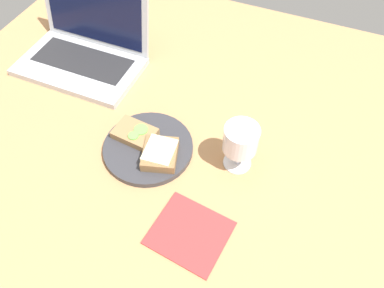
% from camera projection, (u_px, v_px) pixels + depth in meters
% --- Properties ---
extents(wooden_table, '(1.40, 1.40, 0.03)m').
position_uv_depth(wooden_table, '(163.00, 158.00, 0.92)').
color(wooden_table, '#B27F51').
rests_on(wooden_table, ground).
extents(plate, '(0.22, 0.22, 0.02)m').
position_uv_depth(plate, '(148.00, 148.00, 0.91)').
color(plate, '#333338').
rests_on(plate, wooden_table).
extents(sandwich_with_cheese, '(0.10, 0.11, 0.03)m').
position_uv_depth(sandwich_with_cheese, '(160.00, 153.00, 0.88)').
color(sandwich_with_cheese, brown).
rests_on(sandwich_with_cheese, plate).
extents(sandwich_with_cucumber, '(0.11, 0.08, 0.02)m').
position_uv_depth(sandwich_with_cucumber, '(135.00, 133.00, 0.92)').
color(sandwich_with_cucumber, '#937047').
rests_on(sandwich_with_cucumber, plate).
extents(wine_glass, '(0.08, 0.08, 0.13)m').
position_uv_depth(wine_glass, '(241.00, 141.00, 0.83)').
color(wine_glass, white).
rests_on(wine_glass, wooden_table).
extents(laptop, '(0.35, 0.25, 0.20)m').
position_uv_depth(laptop, '(84.00, 51.00, 1.09)').
color(laptop, '#ADAFB5').
rests_on(laptop, wooden_table).
extents(napkin, '(0.17, 0.16, 0.00)m').
position_uv_depth(napkin, '(190.00, 233.00, 0.79)').
color(napkin, '#B23333').
rests_on(napkin, wooden_table).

